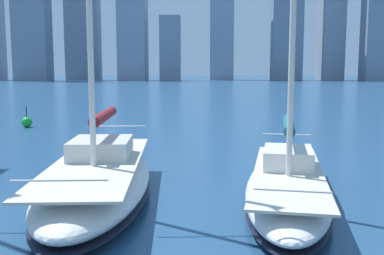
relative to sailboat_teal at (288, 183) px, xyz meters
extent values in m
cube|color=gray|center=(-56.78, -146.09, 26.70)|extent=(8.66, 7.67, 54.57)
cube|color=gray|center=(-44.41, -157.32, 25.16)|extent=(7.66, 11.60, 51.48)
cube|color=gray|center=(-27.68, -155.05, 23.75)|extent=(10.93, 7.82, 48.67)
cube|color=#919CAB|center=(-4.10, -160.29, 24.30)|extent=(8.77, 11.18, 49.77)
cube|color=gray|center=(14.40, -148.24, 10.75)|extent=(7.19, 6.34, 22.66)
cube|color=#8E98A8|center=(27.97, -150.53, 16.24)|extent=(9.82, 11.08, 33.65)
cube|color=gray|center=(47.93, -157.91, 21.94)|extent=(12.13, 7.72, 45.05)
cube|color=gray|center=(62.30, -144.84, 26.24)|extent=(11.76, 8.10, 53.65)
ellipsoid|color=white|center=(0.01, 0.05, -0.13)|extent=(3.73, 8.98, 0.90)
ellipsoid|color=black|center=(0.01, 0.05, -0.38)|extent=(3.75, 9.02, 0.10)
cube|color=beige|center=(0.01, 0.05, 0.35)|extent=(3.14, 7.88, 0.06)
cube|color=silver|center=(-0.08, -0.47, 0.66)|extent=(1.69, 2.12, 0.55)
cylinder|color=silver|center=(0.12, 0.69, 4.76)|extent=(0.16, 0.16, 8.76)
cylinder|color=silver|center=(-0.19, -1.12, 1.43)|extent=(0.72, 3.63, 0.12)
cylinder|color=#19606B|center=(-0.19, -1.12, 1.55)|extent=(0.87, 3.37, 0.32)
cylinder|color=silver|center=(0.67, 4.00, 0.87)|extent=(1.50, 0.29, 0.04)
cylinder|color=silver|center=(-0.64, -3.82, 0.87)|extent=(1.73, 0.33, 0.04)
ellipsoid|color=white|center=(5.47, -0.12, -0.02)|extent=(3.48, 9.54, 1.13)
ellipsoid|color=black|center=(5.47, -0.12, -0.33)|extent=(3.50, 9.59, 0.10)
cube|color=beige|center=(5.47, -0.12, 0.57)|extent=(2.89, 8.38, 0.06)
cube|color=silver|center=(5.51, -0.68, 0.88)|extent=(1.86, 2.17, 0.55)
cylinder|color=silver|center=(5.55, -1.38, 1.65)|extent=(0.37, 3.94, 0.12)
cylinder|color=maroon|center=(5.55, -1.38, 1.77)|extent=(0.55, 3.63, 0.32)
cylinder|color=silver|center=(5.20, 4.18, 1.09)|extent=(1.88, 0.16, 0.04)
cylinder|color=silver|center=(5.74, -4.33, 1.09)|extent=(2.17, 0.18, 0.04)
sphere|color=green|center=(14.21, -16.81, -0.23)|extent=(0.70, 0.70, 0.70)
cylinder|color=black|center=(14.21, -16.81, 0.47)|extent=(0.06, 0.06, 0.70)
camera|label=1|loc=(2.41, 12.58, 3.22)|focal=42.00mm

